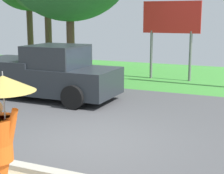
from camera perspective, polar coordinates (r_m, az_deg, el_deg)
ground_plane at (r=11.24m, az=3.49°, el=-3.94°), size 40.00×22.00×0.20m
pickup_truck at (r=12.98m, az=-10.36°, el=2.10°), size 5.20×2.28×1.88m
roadside_billboard at (r=16.57m, az=9.29°, el=9.89°), size 2.60×0.12×3.50m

